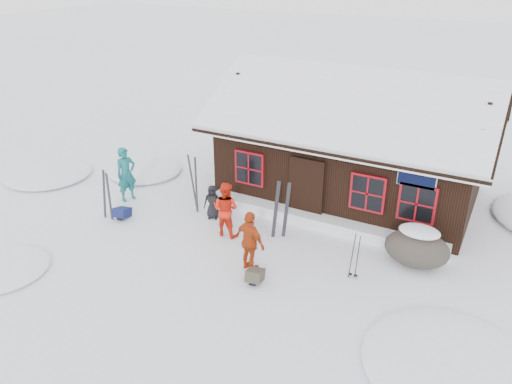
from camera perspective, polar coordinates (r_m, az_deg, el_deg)
ground at (r=14.32m, az=-1.61°, el=-6.42°), size 120.00×120.00×0.00m
mountain_hut at (r=17.23m, az=11.03°, el=4.67°), size 8.90×6.09×4.42m
snow_drift at (r=15.45m, az=7.41°, el=-3.33°), size 7.60×0.60×0.35m
snow_mounds at (r=15.17m, az=7.37°, el=-4.66°), size 20.60×13.20×0.48m
skier_teal at (r=17.21m, az=-14.61°, el=1.97°), size 0.67×0.80×1.87m
skier_orange_left at (r=14.61m, az=-3.49°, el=-1.96°), size 0.82×0.64×1.69m
skier_orange_right at (r=12.96m, az=-0.68°, el=-5.70°), size 1.08×0.70×1.71m
skier_crouched at (r=15.69m, az=-5.00°, el=-1.13°), size 0.64×0.53×1.12m
boulder at (r=14.05m, az=17.92°, el=-6.05°), size 1.72×1.29×1.00m
ski_pair_left at (r=16.12m, az=-16.68°, el=-0.46°), size 0.52×0.19×1.71m
ski_pair_mid at (r=16.22m, az=-7.07°, el=0.96°), size 0.55×0.36×1.86m
ski_pair_right at (r=14.45m, az=2.88°, el=-2.15°), size 0.53×0.24×1.85m
ski_poles at (r=13.02m, az=11.22°, el=-7.30°), size 0.24×0.12×1.33m
backpack_blue at (r=16.34m, az=-15.01°, el=-2.47°), size 0.50×0.60×0.29m
backpack_olive at (r=12.87m, az=-0.12°, el=-9.75°), size 0.49×0.59×0.29m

